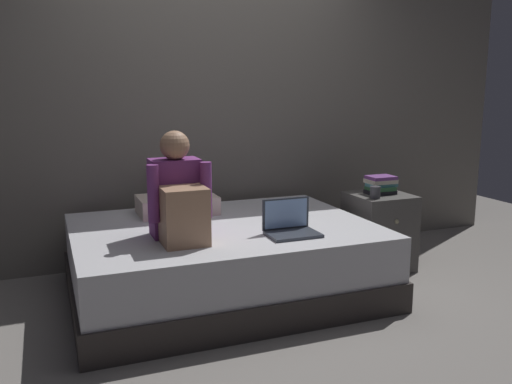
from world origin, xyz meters
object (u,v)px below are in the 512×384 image
Objects in this scene: mug at (375,192)px; laptop at (290,226)px; nightstand at (379,231)px; person_sitting at (178,198)px; book_stack at (381,185)px; pillow at (177,205)px; bed at (223,260)px.

laptop is at bearing -158.25° from mug.
person_sitting is (-1.65, -0.30, 0.44)m from nightstand.
pillow is at bearing 167.10° from book_stack.
mug is at bearing -135.41° from book_stack.
nightstand is (1.30, 0.08, 0.05)m from bed.
person_sitting is at bearing -148.12° from bed.
book_stack reaches higher than laptop.
nightstand reaches higher than bed.
bed is 0.58m from laptop.
book_stack is (1.52, -0.35, 0.11)m from pillow.
mug is at bearing -19.60° from pillow.
pillow is at bearing 77.74° from person_sitting.
pillow is (0.15, 0.67, -0.19)m from person_sitting.
nightstand is 1.05× the size of pillow.
pillow is (-0.21, 0.45, 0.31)m from bed.
person_sitting is 2.83× the size of book_stack.
nightstand is 1.74m from person_sitting.
mug is at bearing -137.31° from nightstand.
laptop is at bearing -154.91° from nightstand.
book_stack is 0.20m from mug.
laptop reaches higher than pillow.
person_sitting is at bearing -169.11° from book_stack.
pillow reaches higher than bed.
book_stack is at bearing 44.59° from mug.
book_stack is (1.67, 0.32, -0.08)m from person_sitting.
person_sitting is 7.28× the size of mug.
pillow is 2.42× the size of book_stack.
person_sitting is at bearing 166.53° from laptop.
bed is 22.22× the size of mug.
laptop is 0.98m from pillow.
laptop is (0.67, -0.16, -0.20)m from person_sitting.
pillow is 1.56m from book_stack.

